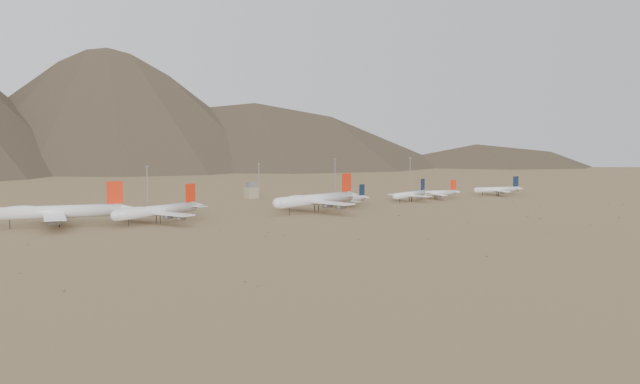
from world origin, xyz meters
TOP-DOWN VIEW (x-y plane):
  - ground at (0.00, 0.00)m, footprint 3000.00×3000.00m
  - widebody_west at (-135.62, 40.13)m, footprint 76.57×60.58m
  - widebody_centre at (-86.39, 24.04)m, footprint 64.94×51.72m
  - widebody_east at (15.87, 19.30)m, footprint 75.17×58.89m
  - narrowbody_a at (53.59, 38.90)m, footprint 41.07×29.42m
  - narrowbody_b at (109.59, 36.62)m, footprint 43.79×32.46m
  - narrowbody_c at (135.62, 38.69)m, footprint 39.85×29.35m
  - narrowbody_d at (193.10, 31.45)m, footprint 42.03×31.08m
  - control_tower at (30.00, 120.00)m, footprint 8.00×8.00m
  - mast_west at (-47.43, 127.09)m, footprint 2.00×0.60m
  - mast_centre at (30.50, 110.39)m, footprint 2.00×0.60m
  - mast_east at (126.62, 148.45)m, footprint 2.00×0.60m
  - mast_far_east at (188.79, 125.65)m, footprint 2.00×0.60m
  - desert_scrub at (38.98, -82.25)m, footprint 415.70×176.04m

SIDE VIEW (x-z plane):
  - ground at x=0.00m, z-range 0.00..0.00m
  - desert_scrub at x=38.98m, z-range -0.13..0.75m
  - narrowbody_c at x=135.62m, z-range -2.35..11.04m
  - narrowbody_a at x=53.59m, z-range -2.38..11.17m
  - narrowbody_d at x=193.10m, z-range -2.49..11.71m
  - narrowbody_b at x=109.59m, z-range -2.61..12.25m
  - control_tower at x=30.00m, z-range -0.68..11.32m
  - widebody_centre at x=-86.39m, z-range -3.11..16.95m
  - widebody_east at x=15.87m, z-range -3.50..19.08m
  - widebody_west at x=-135.62m, z-range -3.62..19.72m
  - mast_west at x=-47.43m, z-range 1.35..27.05m
  - mast_centre at x=30.50m, z-range 1.35..27.05m
  - mast_east at x=126.62m, z-range 1.35..27.05m
  - mast_far_east at x=188.79m, z-range 1.35..27.05m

